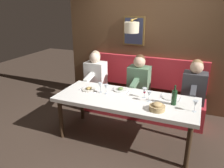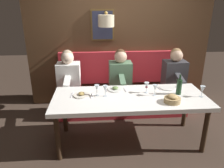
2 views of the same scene
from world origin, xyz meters
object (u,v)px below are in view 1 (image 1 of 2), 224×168
wine_glass_0 (100,85)px  wine_glass_3 (195,104)px  diner_nearest (195,83)px  diner_middle (95,71)px  wine_bottle (174,97)px  wine_glass_1 (106,87)px  bread_bowl (157,107)px  wine_glass_2 (149,94)px  wine_glass_4 (145,91)px  diner_near (139,77)px  dining_table (126,102)px

wine_glass_0 → wine_glass_3: size_ratio=1.00×
diner_nearest → wine_glass_3: 0.97m
diner_middle → wine_glass_3: 2.20m
wine_bottle → wine_glass_3: bearing=-112.4°
wine_glass_1 → wine_bottle: wine_bottle is taller
wine_glass_3 → diner_middle: bearing=63.9°
bread_bowl → wine_glass_0: bearing=73.0°
wine_glass_2 → wine_glass_1: bearing=87.7°
wine_glass_1 → wine_glass_2: same height
wine_glass_3 → wine_glass_4: 0.78m
diner_nearest → wine_glass_0: bearing=119.5°
diner_middle → wine_glass_2: size_ratio=4.82×
wine_glass_0 → wine_glass_1: same height
diner_near → wine_glass_3: 1.43m
diner_near → diner_middle: same height
diner_nearest → wine_glass_2: 1.06m
diner_near → bread_bowl: size_ratio=3.60×
diner_middle → wine_glass_0: bearing=-148.8°
diner_near → wine_bottle: 1.14m
diner_near → wine_glass_2: diner_near is taller
diner_near → wine_glass_1: diner_near is taller
dining_table → wine_glass_3: (-0.09, -1.01, 0.18)m
wine_glass_0 → wine_bottle: bearing=-91.8°
diner_nearest → bread_bowl: bearing=159.0°
bread_bowl → dining_table: bearing=66.3°
dining_table → diner_middle: diner_middle is taller
diner_nearest → wine_glass_0: diner_nearest is taller
dining_table → wine_glass_2: 0.40m
diner_nearest → wine_glass_1: diner_nearest is taller
dining_table → bread_bowl: (-0.23, -0.53, 0.12)m
wine_glass_2 → bread_bowl: size_ratio=0.75×
diner_nearest → wine_bottle: diner_nearest is taller
diner_near → wine_glass_4: diner_near is taller
wine_glass_1 → wine_glass_4: (0.08, -0.61, -0.00)m
wine_glass_0 → bread_bowl: bearing=-107.0°
wine_glass_1 → bread_bowl: 0.93m
wine_glass_1 → wine_glass_4: bearing=-82.5°
wine_glass_3 → wine_glass_4: same height
wine_bottle → bread_bowl: bearing=145.1°
wine_bottle → bread_bowl: (-0.27, 0.19, -0.07)m
dining_table → wine_glass_4: 0.34m
diner_nearest → wine_glass_4: size_ratio=4.82×
dining_table → diner_middle: 1.31m
diner_middle → wine_glass_0: diner_middle is taller
diner_near → wine_glass_3: bearing=-132.6°
wine_glass_3 → wine_glass_4: size_ratio=1.00×
diner_near → bread_bowl: (-1.12, -0.57, -0.03)m
wine_glass_4 → wine_bottle: (-0.09, -0.46, 0.00)m
diner_nearest → wine_glass_1: size_ratio=4.82×
dining_table → diner_near: (0.88, 0.04, 0.14)m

